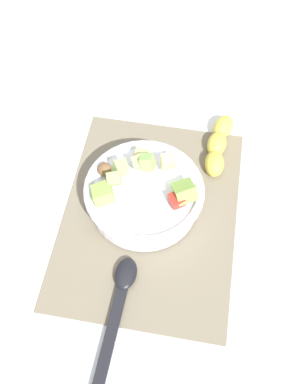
# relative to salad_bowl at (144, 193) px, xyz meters

# --- Properties ---
(ground_plane) EXTENTS (2.40, 2.40, 0.00)m
(ground_plane) POSITION_rel_salad_bowl_xyz_m (0.02, 0.01, -0.04)
(ground_plane) COLOR silver
(placemat) EXTENTS (0.41, 0.31, 0.01)m
(placemat) POSITION_rel_salad_bowl_xyz_m (0.02, 0.01, -0.04)
(placemat) COLOR #756B56
(placemat) RESTS_ON ground_plane
(salad_bowl) EXTENTS (0.21, 0.21, 0.10)m
(salad_bowl) POSITION_rel_salad_bowl_xyz_m (0.00, 0.00, 0.00)
(salad_bowl) COLOR white
(salad_bowl) RESTS_ON placemat
(serving_spoon) EXTENTS (0.21, 0.04, 0.01)m
(serving_spoon) POSITION_rel_salad_bowl_xyz_m (0.18, -0.01, -0.03)
(serving_spoon) COLOR black
(serving_spoon) RESTS_ON placemat
(banana_whole) EXTENTS (0.15, 0.06, 0.04)m
(banana_whole) POSITION_rel_salad_bowl_xyz_m (-0.15, 0.12, -0.02)
(banana_whole) COLOR yellow
(banana_whole) RESTS_ON ground_plane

